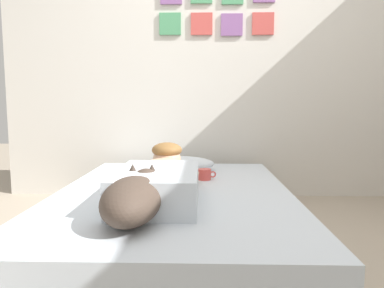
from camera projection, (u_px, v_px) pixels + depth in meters
ground_plane at (227, 278)px, 1.73m from camera, size 11.75×11.75×0.00m
back_wall at (216, 60)px, 3.22m from camera, size 3.87×0.12×2.50m
bed at (174, 217)px, 2.16m from camera, size 1.44×2.04×0.33m
pillow at (181, 164)px, 2.79m from camera, size 0.52×0.32×0.11m
person_lying at (161, 178)px, 1.99m from camera, size 0.43×0.92×0.27m
dog at (134, 198)px, 1.58m from camera, size 0.26×0.57×0.21m
coffee_cup at (205, 174)px, 2.45m from camera, size 0.12×0.09×0.07m
cell_phone at (136, 202)px, 1.88m from camera, size 0.07×0.14×0.01m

